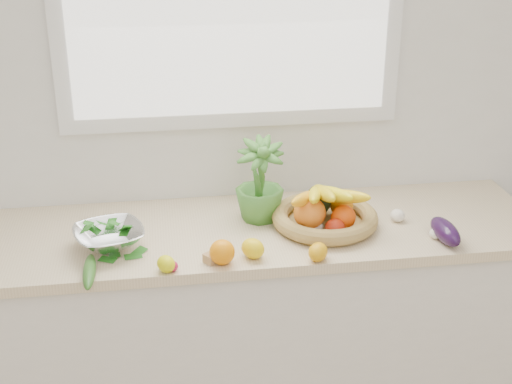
{
  "coord_description": "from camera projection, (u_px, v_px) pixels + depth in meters",
  "views": [
    {
      "loc": [
        -0.29,
        -0.38,
        2.08
      ],
      "look_at": [
        0.05,
        1.93,
        1.05
      ],
      "focal_mm": 50.0,
      "sensor_mm": 36.0,
      "label": 1
    }
  ],
  "objects": [
    {
      "name": "garlic_c",
      "position": [
        436.0,
        233.0,
        2.55
      ],
      "size": [
        0.06,
        0.06,
        0.04
      ],
      "primitive_type": "ellipsoid",
      "rotation": [
        0.0,
        0.0,
        0.31
      ],
      "color": "beige",
      "rests_on": "countertop"
    },
    {
      "name": "apple",
      "position": [
        335.0,
        228.0,
        2.54
      ],
      "size": [
        0.07,
        0.07,
        0.07
      ],
      "primitive_type": "sphere",
      "rotation": [
        0.0,
        0.0,
        0.0
      ],
      "color": "#AB220D",
      "rests_on": "countertop"
    },
    {
      "name": "counter_cabinet",
      "position": [
        243.0,
        334.0,
        2.82
      ],
      "size": [
        2.2,
        0.58,
        0.86
      ],
      "primitive_type": "cube",
      "color": "silver",
      "rests_on": "ground"
    },
    {
      "name": "radish",
      "position": [
        173.0,
        266.0,
        2.33
      ],
      "size": [
        0.04,
        0.04,
        0.04
      ],
      "primitive_type": "sphere",
      "rotation": [
        0.0,
        0.0,
        0.27
      ],
      "color": "#BC1742",
      "rests_on": "countertop"
    },
    {
      "name": "lemon_a",
      "position": [
        166.0,
        264.0,
        2.33
      ],
      "size": [
        0.08,
        0.09,
        0.06
      ],
      "primitive_type": "ellipsoid",
      "rotation": [
        0.0,
        0.0,
        0.48
      ],
      "color": "yellow",
      "rests_on": "countertop"
    },
    {
      "name": "potted_herb",
      "position": [
        260.0,
        181.0,
        2.64
      ],
      "size": [
        0.2,
        0.2,
        0.33
      ],
      "primitive_type": "imported",
      "rotation": [
        0.0,
        0.0,
        -0.11
      ],
      "color": "#41802E",
      "rests_on": "countertop"
    },
    {
      "name": "fruit_basket",
      "position": [
        324.0,
        212.0,
        2.62
      ],
      "size": [
        0.41,
        0.41,
        0.19
      ],
      "color": "#A88E4A",
      "rests_on": "countertop"
    },
    {
      "name": "ginger",
      "position": [
        217.0,
        255.0,
        2.41
      ],
      "size": [
        0.1,
        0.09,
        0.03
      ],
      "primitive_type": "cube",
      "rotation": [
        0.0,
        0.0,
        0.66
      ],
      "color": "tan",
      "rests_on": "countertop"
    },
    {
      "name": "countertop",
      "position": [
        242.0,
        233.0,
        2.64
      ],
      "size": [
        2.24,
        0.62,
        0.04
      ],
      "primitive_type": "cube",
      "color": "beige",
      "rests_on": "counter_cabinet"
    },
    {
      "name": "eggplant",
      "position": [
        445.0,
        231.0,
        2.52
      ],
      "size": [
        0.09,
        0.2,
        0.08
      ],
      "primitive_type": "ellipsoid",
      "rotation": [
        0.0,
        0.0,
        0.07
      ],
      "color": "#230D32",
      "rests_on": "countertop"
    },
    {
      "name": "cucumber",
      "position": [
        89.0,
        271.0,
        2.3
      ],
      "size": [
        0.04,
        0.23,
        0.04
      ],
      "primitive_type": "ellipsoid",
      "rotation": [
        0.0,
        0.0,
        0.01
      ],
      "color": "#1E5B1A",
      "rests_on": "countertop"
    },
    {
      "name": "orange_loose",
      "position": [
        222.0,
        252.0,
        2.37
      ],
      "size": [
        0.1,
        0.1,
        0.09
      ],
      "primitive_type": "sphere",
      "rotation": [
        0.0,
        0.0,
        -0.12
      ],
      "color": "orange",
      "rests_on": "countertop"
    },
    {
      "name": "lemon_b",
      "position": [
        318.0,
        252.0,
        2.39
      ],
      "size": [
        0.1,
        0.1,
        0.06
      ],
      "primitive_type": "ellipsoid",
      "rotation": [
        0.0,
        0.0,
        -0.54
      ],
      "color": "#E99F0C",
      "rests_on": "countertop"
    },
    {
      "name": "back_wall",
      "position": [
        231.0,
        88.0,
        2.72
      ],
      "size": [
        4.5,
        0.02,
        2.7
      ],
      "primitive_type": "cube",
      "color": "white",
      "rests_on": "ground"
    },
    {
      "name": "garlic_b",
      "position": [
        398.0,
        215.0,
        2.67
      ],
      "size": [
        0.06,
        0.06,
        0.05
      ],
      "primitive_type": "ellipsoid",
      "rotation": [
        0.0,
        0.0,
        -0.05
      ],
      "color": "white",
      "rests_on": "countertop"
    },
    {
      "name": "colander_with_spinach",
      "position": [
        109.0,
        233.0,
        2.46
      ],
      "size": [
        0.3,
        0.3,
        0.12
      ],
      "color": "white",
      "rests_on": "countertop"
    },
    {
      "name": "lemon_c",
      "position": [
        253.0,
        248.0,
        2.41
      ],
      "size": [
        0.11,
        0.11,
        0.07
      ],
      "primitive_type": "ellipsoid",
      "rotation": [
        0.0,
        0.0,
        0.65
      ],
      "color": "yellow",
      "rests_on": "countertop"
    },
    {
      "name": "garlic_a",
      "position": [
        317.0,
        227.0,
        2.59
      ],
      "size": [
        0.06,
        0.06,
        0.04
      ],
      "primitive_type": "ellipsoid",
      "rotation": [
        0.0,
        0.0,
        0.22
      ],
      "color": "silver",
      "rests_on": "countertop"
    }
  ]
}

